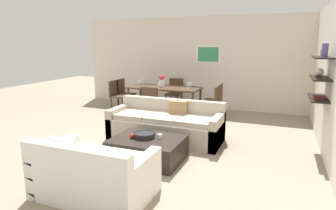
{
  "coord_description": "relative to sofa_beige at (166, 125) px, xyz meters",
  "views": [
    {
      "loc": [
        2.26,
        -4.89,
        1.94
      ],
      "look_at": [
        0.22,
        0.2,
        0.75
      ],
      "focal_mm": 30.77,
      "sensor_mm": 36.0,
      "label": 1
    }
  ],
  "objects": [
    {
      "name": "dining_chair_left_far",
      "position": [
        -2.25,
        2.18,
        0.21
      ],
      "size": [
        0.44,
        0.44,
        0.88
      ],
      "color": "#422D1E",
      "rests_on": "ground"
    },
    {
      "name": "dining_chair_foot",
      "position": [
        -0.86,
        1.15,
        0.21
      ],
      "size": [
        0.44,
        0.44,
        0.88
      ],
      "color": "#422D1E",
      "rests_on": "ground"
    },
    {
      "name": "dining_chair_right_far",
      "position": [
        0.53,
        2.18,
        0.21
      ],
      "size": [
        0.44,
        0.44,
        0.88
      ],
      "color": "#422D1E",
      "rests_on": "ground"
    },
    {
      "name": "dining_chair_right_near",
      "position": [
        0.53,
        1.8,
        0.21
      ],
      "size": [
        0.44,
        0.44,
        0.88
      ],
      "color": "#422D1E",
      "rests_on": "ground"
    },
    {
      "name": "wine_glass_right_near",
      "position": [
        -0.14,
        1.88,
        0.58
      ],
      "size": [
        0.07,
        0.07,
        0.18
      ],
      "color": "silver",
      "rests_on": "dining_table"
    },
    {
      "name": "candle_jar",
      "position": [
        0.31,
        -1.04,
        0.12
      ],
      "size": [
        0.08,
        0.08,
        0.07
      ],
      "primitive_type": "cylinder",
      "color": "silver",
      "rests_on": "coffee_table"
    },
    {
      "name": "right_wall_shelf_unit",
      "position": [
        2.9,
        0.26,
        1.06
      ],
      "size": [
        0.34,
        8.2,
        2.7
      ],
      "color": "silver",
      "rests_on": "ground"
    },
    {
      "name": "decorative_bowl",
      "position": [
        0.05,
        -1.09,
        0.13
      ],
      "size": [
        0.36,
        0.36,
        0.09
      ],
      "color": "black",
      "rests_on": "coffee_table"
    },
    {
      "name": "wine_glass_foot",
      "position": [
        -0.86,
        1.62,
        0.58
      ],
      "size": [
        0.07,
        0.07,
        0.17
      ],
      "color": "silver",
      "rests_on": "dining_table"
    },
    {
      "name": "ground_plane",
      "position": [
        -0.13,
        -0.34,
        -0.29
      ],
      "size": [
        18.0,
        18.0,
        0.0
      ],
      "primitive_type": "plane",
      "color": "gray"
    },
    {
      "name": "wine_glass_left_far",
      "position": [
        -1.58,
        2.09,
        0.58
      ],
      "size": [
        0.07,
        0.07,
        0.18
      ],
      "color": "silver",
      "rests_on": "dining_table"
    },
    {
      "name": "back_wall_unit",
      "position": [
        0.17,
        3.19,
        1.06
      ],
      "size": [
        8.4,
        0.09,
        2.7
      ],
      "color": "silver",
      "rests_on": "ground"
    },
    {
      "name": "coffee_table",
      "position": [
        0.12,
        -1.11,
        -0.1
      ],
      "size": [
        1.16,
        0.91,
        0.38
      ],
      "color": "black",
      "rests_on": "ground"
    },
    {
      "name": "sofa_beige",
      "position": [
        0.0,
        0.0,
        0.0
      ],
      "size": [
        2.28,
        0.9,
        0.78
      ],
      "color": "#B2A893",
      "rests_on": "ground"
    },
    {
      "name": "centerpiece_vase",
      "position": [
        -0.95,
        2.02,
        0.63
      ],
      "size": [
        0.16,
        0.16,
        0.34
      ],
      "color": "silver",
      "rests_on": "dining_table"
    },
    {
      "name": "apple_on_coffee_table",
      "position": [
        -0.12,
        -1.21,
        0.13
      ],
      "size": [
        0.08,
        0.08,
        0.08
      ],
      "primitive_type": "sphere",
      "color": "red",
      "rests_on": "coffee_table"
    },
    {
      "name": "wine_glass_right_far",
      "position": [
        -0.14,
        2.09,
        0.57
      ],
      "size": [
        0.08,
        0.08,
        0.16
      ],
      "color": "silver",
      "rests_on": "dining_table"
    },
    {
      "name": "dining_chair_head",
      "position": [
        -0.86,
        2.82,
        0.21
      ],
      "size": [
        0.44,
        0.44,
        0.88
      ],
      "color": "#422D1E",
      "rests_on": "ground"
    },
    {
      "name": "wine_glass_left_near",
      "position": [
        -1.58,
        1.88,
        0.57
      ],
      "size": [
        0.07,
        0.07,
        0.15
      ],
      "color": "silver",
      "rests_on": "dining_table"
    },
    {
      "name": "loveseat_white",
      "position": [
        -0.01,
        -2.42,
        0.0
      ],
      "size": [
        1.47,
        0.9,
        0.78
      ],
      "color": "white",
      "rests_on": "ground"
    },
    {
      "name": "dining_table",
      "position": [
        -0.86,
        1.99,
        0.39
      ],
      "size": [
        1.97,
        0.85,
        0.75
      ],
      "color": "#422D1E",
      "rests_on": "ground"
    },
    {
      "name": "dining_chair_left_near",
      "position": [
        -2.25,
        1.8,
        0.21
      ],
      "size": [
        0.44,
        0.44,
        0.88
      ],
      "color": "#422D1E",
      "rests_on": "ground"
    }
  ]
}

